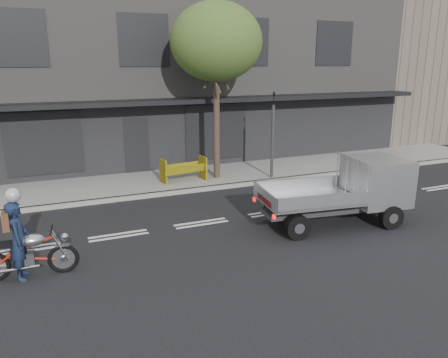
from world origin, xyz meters
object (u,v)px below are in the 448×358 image
traffic_light_pole (272,140)px  flatbed_ute (364,184)px  rider (19,240)px  street_tree (216,42)px  construction_barrier (186,170)px  motorcycle (28,253)px

traffic_light_pole → flatbed_ute: (0.29, -5.01, -0.52)m
rider → flatbed_ute: (9.23, -0.06, 0.25)m
street_tree → construction_barrier: 4.86m
motorcycle → flatbed_ute: bearing=4.8°
traffic_light_pole → rider: 10.25m
motorcycle → construction_barrier: bearing=50.7°
motorcycle → flatbed_ute: 9.10m
flatbed_ute → street_tree: bearing=118.6°
traffic_light_pole → motorcycle: 10.15m
construction_barrier → flatbed_ute: bearing=-56.6°
rider → traffic_light_pole: bearing=-55.9°
motorcycle → flatbed_ute: flatbed_ute is taller
rider → street_tree: bearing=-45.0°
traffic_light_pole → rider: (-8.95, -4.95, -0.77)m
construction_barrier → rider: bearing=-135.2°
motorcycle → construction_barrier: construction_barrier is taller
street_tree → motorcycle: 10.11m
rider → flatbed_ute: size_ratio=0.40×
construction_barrier → traffic_light_pole: bearing=-9.5°
street_tree → construction_barrier: bearing=-168.4°
traffic_light_pole → motorcycle: size_ratio=1.67×
motorcycle → rider: (-0.15, 0.00, 0.33)m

